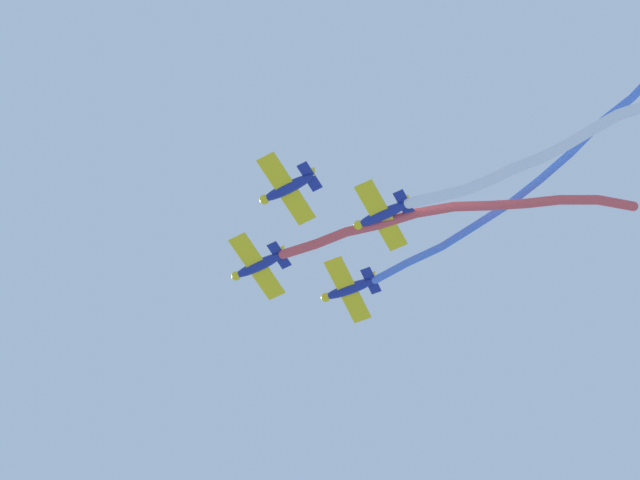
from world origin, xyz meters
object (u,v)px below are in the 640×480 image
object	(u,v)px
airplane_lead	(258,266)
airplane_slot	(382,215)
airplane_left_wing	(287,188)
airplane_right_wing	(348,289)

from	to	relation	value
airplane_lead	airplane_slot	bearing A→B (deg)	-177.65
airplane_left_wing	airplane_right_wing	world-z (taller)	airplane_right_wing
airplane_lead	airplane_right_wing	xyz separation A→B (m)	(3.11, -7.38, 0.30)
airplane_lead	airplane_slot	world-z (taller)	airplane_lead
airplane_right_wing	airplane_slot	bearing A→B (deg)	132.08
airplane_lead	airplane_left_wing	bearing A→B (deg)	137.37
airplane_lead	airplane_right_wing	world-z (taller)	airplane_right_wing
airplane_left_wing	airplane_right_wing	xyz separation A→B (m)	(10.49, -4.26, 0.70)
airplane_lead	airplane_left_wing	world-z (taller)	airplane_lead
airplane_lead	airplane_right_wing	distance (m)	8.01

